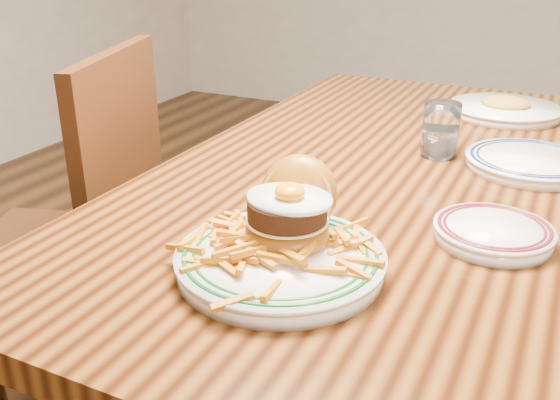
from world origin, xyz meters
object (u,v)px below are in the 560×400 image
at_px(table, 383,204).
at_px(side_plate, 493,231).
at_px(chair_left, 79,239).
at_px(main_plate, 284,241).

xyz_separation_m(table, side_plate, (0.25, -0.26, 0.10)).
xyz_separation_m(chair_left, main_plate, (0.68, -0.27, 0.27)).
bearing_deg(chair_left, table, -2.21).
distance_m(chair_left, main_plate, 0.78).
xyz_separation_m(table, main_plate, (-0.01, -0.47, 0.13)).
bearing_deg(table, chair_left, -163.73).
relative_size(table, chair_left, 1.66).
bearing_deg(chair_left, side_plate, -21.97).
distance_m(main_plate, side_plate, 0.34).
bearing_deg(side_plate, main_plate, -139.63).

